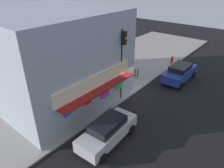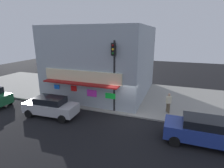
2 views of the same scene
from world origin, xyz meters
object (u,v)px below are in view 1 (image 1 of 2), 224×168
pedestrian (137,69)px  potted_plant_by_doorway (82,104)px  parked_car_blue (180,72)px  trash_can (47,120)px  parked_car_silver (108,131)px  potted_plant_by_window (64,111)px  traffic_light (122,57)px  fire_hydrant (172,60)px

pedestrian → potted_plant_by_doorway: 7.69m
potted_plant_by_doorway → parked_car_blue: bearing=-20.0°
trash_can → parked_car_silver: bearing=-69.6°
parked_car_silver → pedestrian: bearing=22.4°
parked_car_silver → parked_car_blue: (11.16, 0.04, 0.03)m
trash_can → pedestrian: (10.46, -0.50, 0.45)m
potted_plant_by_window → traffic_light: bearing=-17.2°
pedestrian → potted_plant_by_doorway: (-7.68, -0.03, -0.40)m
fire_hydrant → trash_can: size_ratio=0.90×
trash_can → parked_car_blue: bearing=-18.0°
trash_can → parked_car_silver: size_ratio=0.20×
potted_plant_by_window → fire_hydrant: bearing=-5.2°
traffic_light → potted_plant_by_doorway: bearing=159.2°
fire_hydrant → pedestrian: pedestrian is taller
potted_plant_by_window → parked_car_silver: parked_car_silver is taller
potted_plant_by_doorway → potted_plant_by_window: size_ratio=0.85×
traffic_light → parked_car_blue: size_ratio=1.28×
trash_can → pedestrian: 10.49m
potted_plant_by_doorway → pedestrian: bearing=0.2°
traffic_light → potted_plant_by_window: traffic_light is taller
traffic_light → trash_can: 7.18m
traffic_light → fire_hydrant: size_ratio=7.17×
fire_hydrant → potted_plant_by_window: 15.20m
pedestrian → potted_plant_by_window: 9.20m
parked_car_blue → potted_plant_by_doorway: bearing=160.0°
trash_can → potted_plant_by_window: size_ratio=0.85×
parked_car_silver → traffic_light: bearing=27.4°
potted_plant_by_doorway → fire_hydrant: bearing=-4.8°
parked_car_blue → pedestrian: bearing=121.7°
traffic_light → potted_plant_by_window: bearing=162.8°
parked_car_silver → parked_car_blue: size_ratio=0.97×
traffic_light → potted_plant_by_window: size_ratio=5.51×
parked_car_silver → potted_plant_by_window: bearing=94.2°
fire_hydrant → pedestrian: (-5.94, 1.16, 0.51)m
pedestrian → parked_car_blue: 4.28m
traffic_light → fire_hydrant: (10.27, 0.14, -3.34)m
potted_plant_by_doorway → parked_car_blue: (9.93, -3.60, 0.22)m
fire_hydrant → trash_can: 16.49m
parked_car_silver → potted_plant_by_doorway: bearing=71.3°
potted_plant_by_window → parked_car_silver: bearing=-85.8°
potted_plant_by_doorway → parked_car_silver: parked_car_silver is taller
trash_can → potted_plant_by_doorway: 2.84m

